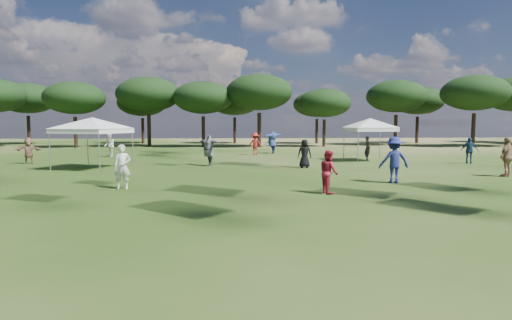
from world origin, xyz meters
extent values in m
cylinder|color=black|center=(-15.51, 44.30, 1.57)|extent=(0.36, 0.36, 3.14)
ellipsoid|color=black|center=(-15.51, 44.30, 5.03)|extent=(6.11, 6.11, 3.29)
cylinder|color=black|center=(-8.39, 45.81, 1.73)|extent=(0.40, 0.40, 3.46)
ellipsoid|color=black|center=(-8.39, 45.81, 5.54)|extent=(6.73, 6.73, 3.63)
cylinder|color=black|center=(-2.58, 44.63, 1.61)|extent=(0.37, 0.37, 3.21)
ellipsoid|color=black|center=(-2.58, 44.63, 5.14)|extent=(6.24, 6.24, 3.36)
cylinder|color=black|center=(3.26, 44.18, 1.78)|extent=(0.41, 0.41, 3.56)
ellipsoid|color=black|center=(3.26, 44.18, 5.69)|extent=(6.91, 6.91, 3.73)
cylinder|color=black|center=(10.19, 44.51, 1.44)|extent=(0.33, 0.33, 2.88)
ellipsoid|color=black|center=(10.19, 44.51, 4.61)|extent=(5.60, 5.60, 3.02)
cylinder|color=black|center=(18.96, 46.98, 1.72)|extent=(0.39, 0.39, 3.44)
ellipsoid|color=black|center=(18.96, 46.98, 5.51)|extent=(6.69, 6.69, 3.60)
cylinder|color=black|center=(25.77, 43.05, 1.77)|extent=(0.40, 0.40, 3.53)
ellipsoid|color=black|center=(25.77, 43.05, 5.65)|extent=(6.86, 6.86, 3.70)
cylinder|color=black|center=(-23.40, 51.57, 1.68)|extent=(0.39, 0.39, 3.37)
ellipsoid|color=black|center=(-23.40, 51.57, 5.39)|extent=(6.54, 6.54, 3.53)
cylinder|color=black|center=(-10.52, 53.31, 1.56)|extent=(0.36, 0.36, 3.11)
ellipsoid|color=black|center=(-10.52, 53.31, 4.98)|extent=(6.05, 6.05, 3.26)
cylinder|color=black|center=(0.83, 52.52, 1.60)|extent=(0.37, 0.37, 3.20)
ellipsoid|color=black|center=(0.83, 52.52, 5.12)|extent=(6.21, 6.21, 3.35)
cylinder|color=black|center=(10.82, 51.34, 1.50)|extent=(0.34, 0.34, 2.99)
ellipsoid|color=black|center=(10.82, 51.34, 4.79)|extent=(5.81, 5.81, 3.13)
cylinder|color=black|center=(23.62, 51.75, 1.66)|extent=(0.38, 0.38, 3.31)
ellipsoid|color=black|center=(23.62, 51.75, 5.30)|extent=(6.43, 6.43, 3.47)
cylinder|color=gray|center=(-9.31, 22.53, 1.06)|extent=(0.06, 0.06, 2.13)
cylinder|color=gray|center=(-6.47, 21.49, 1.06)|extent=(0.06, 0.06, 2.13)
cylinder|color=gray|center=(-8.27, 25.37, 1.06)|extent=(0.06, 0.06, 2.13)
cylinder|color=gray|center=(-5.43, 24.33, 1.06)|extent=(0.06, 0.06, 2.13)
cube|color=white|center=(-7.37, 23.43, 2.08)|extent=(4.09, 4.09, 0.25)
pyramid|color=white|center=(-7.37, 23.43, 2.80)|extent=(6.09, 6.09, 0.60)
cylinder|color=gray|center=(8.13, 25.84, 1.07)|extent=(0.06, 0.06, 2.14)
cylinder|color=gray|center=(10.73, 26.03, 1.07)|extent=(0.06, 0.06, 2.14)
cylinder|color=gray|center=(7.95, 28.44, 1.07)|extent=(0.06, 0.06, 2.14)
cylinder|color=gray|center=(10.55, 28.63, 1.07)|extent=(0.06, 0.06, 2.14)
cube|color=white|center=(9.34, 27.24, 2.09)|extent=(2.96, 2.96, 0.25)
pyramid|color=white|center=(9.34, 27.24, 2.81)|extent=(5.62, 5.62, 0.60)
imported|color=#A07757|center=(13.02, 18.66, 0.93)|extent=(1.18, 0.91, 1.86)
imported|color=black|center=(4.28, 23.19, 0.80)|extent=(0.84, 0.59, 1.60)
imported|color=silver|center=(-4.02, 16.09, 0.85)|extent=(0.67, 0.48, 1.70)
imported|color=navy|center=(14.95, 25.09, 0.81)|extent=(1.01, 0.87, 1.63)
imported|color=#8C614C|center=(-12.27, 26.69, 0.82)|extent=(1.59, 0.92, 1.63)
imported|color=maroon|center=(2.13, 33.08, 0.87)|extent=(1.24, 0.88, 1.74)
imported|color=#4B4B50|center=(-1.13, 24.72, 0.91)|extent=(1.76, 2.18, 1.81)
imported|color=white|center=(-8.76, 31.77, 0.88)|extent=(1.02, 1.08, 1.77)
imported|color=navy|center=(6.93, 16.97, 0.97)|extent=(1.26, 0.73, 1.93)
imported|color=navy|center=(3.64, 34.66, 0.96)|extent=(2.05, 2.18, 1.92)
imported|color=maroon|center=(3.58, 14.48, 0.78)|extent=(0.71, 0.85, 1.55)
imported|color=#2D2C31|center=(9.42, 27.88, 0.81)|extent=(0.40, 0.60, 1.61)
camera|label=1|loc=(0.01, -0.41, 2.51)|focal=30.00mm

